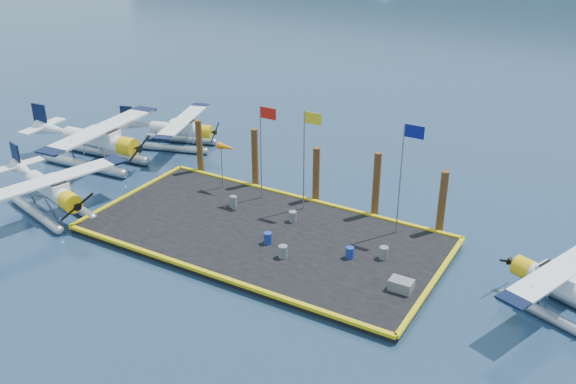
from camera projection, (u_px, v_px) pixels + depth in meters
name	position (u px, v px, depth m)	size (l,w,h in m)	color
ground	(263.00, 239.00, 36.49)	(4000.00, 4000.00, 0.00)	navy
dock	(263.00, 235.00, 36.40)	(20.00, 10.00, 0.40)	black
dock_bumpers	(263.00, 231.00, 36.28)	(20.25, 10.25, 0.18)	gold
seaplane_a	(52.00, 192.00, 38.67)	(8.63, 9.30, 3.31)	#999FA7
seaplane_b	(98.00, 143.00, 45.56)	(9.69, 10.68, 3.79)	#999FA7
seaplane_c	(179.00, 131.00, 48.77)	(7.85, 8.41, 3.00)	#999FA7
seaplane_d	(564.00, 290.00, 29.55)	(7.83, 8.31, 3.00)	#999FA7
drum_0	(233.00, 202.00, 39.12)	(0.48, 0.48, 0.67)	slate
drum_1	(283.00, 251.00, 33.75)	(0.48, 0.48, 0.67)	slate
drum_2	(350.00, 252.00, 33.71)	(0.44, 0.44, 0.62)	navy
drum_3	(268.00, 238.00, 35.08)	(0.46, 0.46, 0.65)	navy
drum_4	(384.00, 253.00, 33.64)	(0.48, 0.48, 0.67)	slate
drum_5	(293.00, 216.00, 37.41)	(0.45, 0.45, 0.63)	slate
crate	(401.00, 285.00, 31.00)	(1.13, 0.75, 0.57)	slate
flagpole_red	(264.00, 139.00, 38.61)	(1.14, 0.08, 6.00)	gray
flagpole_yellow	(307.00, 146.00, 37.20)	(1.14, 0.08, 6.20)	gray
flagpole_blue	(405.00, 163.00, 34.40)	(1.14, 0.08, 6.50)	gray
windsock	(227.00, 148.00, 40.35)	(1.40, 0.44, 3.12)	gray
piling_0	(200.00, 148.00, 43.71)	(0.44, 0.44, 4.00)	#412312
piling_1	(255.00, 160.00, 41.62)	(0.44, 0.44, 4.20)	#412312
piling_2	(316.00, 177.00, 39.66)	(0.44, 0.44, 3.80)	#412312
piling_3	(376.00, 187.00, 37.73)	(0.44, 0.44, 4.30)	#412312
piling_4	(442.00, 204.00, 35.98)	(0.44, 0.44, 4.00)	#412312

